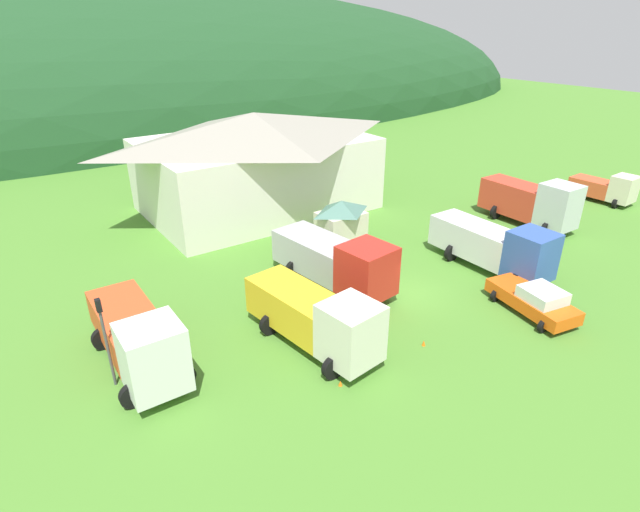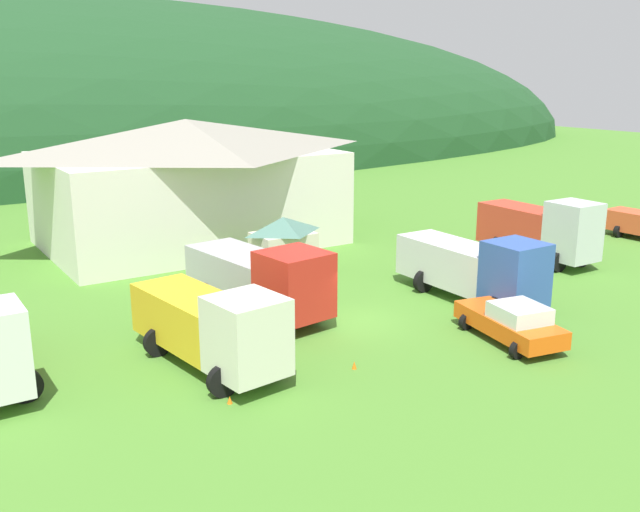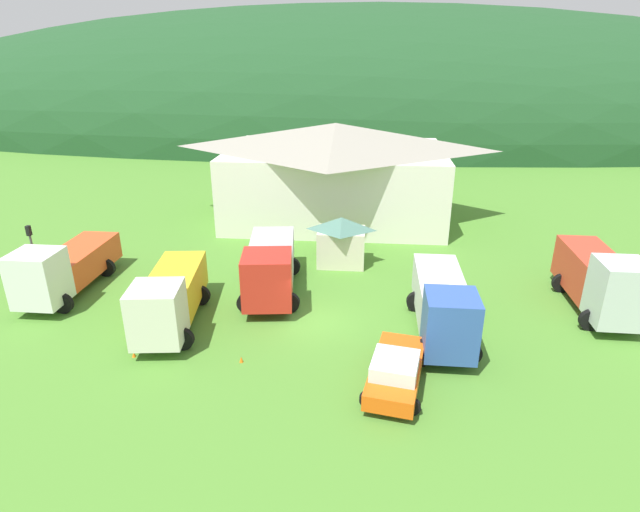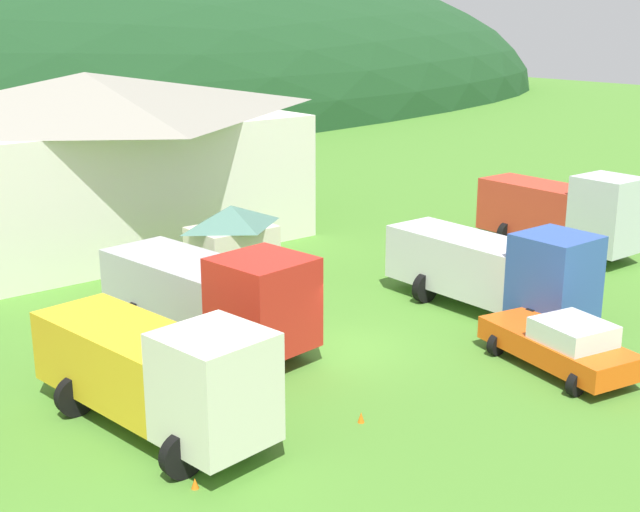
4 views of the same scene
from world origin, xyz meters
TOP-DOWN VIEW (x-y plane):
  - ground_plane at (0.00, 0.00)m, footprint 200.00×200.00m
  - forested_hill_backdrop at (0.00, 67.60)m, footprint 179.25×60.00m
  - depot_building at (-0.16, 17.52)m, footprint 18.28×12.53m
  - play_shed_cream at (0.89, 7.65)m, footprint 3.22×2.42m
  - heavy_rig_white at (-14.47, 1.86)m, footprint 3.17×7.88m
  - heavy_rig_striped at (-7.19, -1.18)m, footprint 3.63×7.73m
  - crane_truck_red at (-2.89, 3.04)m, footprint 3.92×8.28m
  - box_truck_blue at (6.24, -0.79)m, footprint 3.09×7.94m
  - tow_truck_silver at (14.73, 2.46)m, footprint 3.10×7.27m
  - service_pickup_orange at (3.85, -5.24)m, footprint 2.97×5.18m
  - traffic_light_west at (-15.80, 1.50)m, footprint 0.20×0.32m
  - traffic_cone_near_pickup at (-2.96, -4.04)m, footprint 0.36×0.36m
  - traffic_cone_mid_row at (-7.96, -4.07)m, footprint 0.36×0.36m

SIDE VIEW (x-z plane):
  - ground_plane at x=0.00m, z-range 0.00..0.00m
  - forested_hill_backdrop at x=0.00m, z-range -19.59..19.59m
  - traffic_cone_near_pickup at x=-2.96m, z-range -0.29..0.29m
  - traffic_cone_mid_row at x=-7.96m, z-range -0.25..0.25m
  - service_pickup_orange at x=3.85m, z-range 0.00..1.66m
  - heavy_rig_white at x=-14.47m, z-range -0.07..3.34m
  - play_shed_cream at x=0.89m, z-range 0.05..3.25m
  - heavy_rig_striped at x=-7.19m, z-range 0.04..3.26m
  - box_truck_blue at x=6.24m, z-range 0.02..3.36m
  - crane_truck_red at x=-2.89m, z-range 0.05..3.35m
  - tow_truck_silver at x=14.73m, z-range 0.03..3.73m
  - traffic_light_west at x=-15.80m, z-range 0.47..4.67m
  - depot_building at x=-0.16m, z-range 0.12..7.79m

